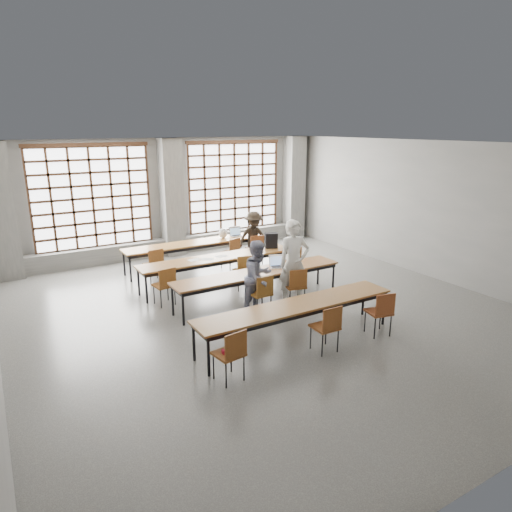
{
  "coord_description": "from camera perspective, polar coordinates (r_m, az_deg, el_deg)",
  "views": [
    {
      "loc": [
        -4.82,
        -7.8,
        3.85
      ],
      "look_at": [
        0.08,
        0.4,
        1.11
      ],
      "focal_mm": 32.0,
      "sensor_mm": 36.0,
      "label": 1
    }
  ],
  "objects": [
    {
      "name": "floor",
      "position": [
        9.95,
        0.8,
        -6.75
      ],
      "size": [
        11.0,
        11.0,
        0.0
      ],
      "primitive_type": "plane",
      "color": "#51514E",
      "rests_on": "ground"
    },
    {
      "name": "ceiling",
      "position": [
        9.18,
        0.89,
        13.83
      ],
      "size": [
        11.0,
        11.0,
        0.0
      ],
      "primitive_type": "plane",
      "rotation": [
        3.14,
        0.0,
        0.0
      ],
      "color": "silver",
      "rests_on": "floor"
    },
    {
      "name": "wall_back",
      "position": [
        14.31,
        -10.89,
        7.29
      ],
      "size": [
        10.0,
        0.0,
        10.0
      ],
      "primitive_type": "plane",
      "rotation": [
        1.57,
        0.0,
        0.0
      ],
      "color": "slate",
      "rests_on": "floor"
    },
    {
      "name": "wall_right",
      "position": [
        12.72,
        20.49,
        5.5
      ],
      "size": [
        0.0,
        11.0,
        11.0
      ],
      "primitive_type": "plane",
      "rotation": [
        1.57,
        0.0,
        -1.57
      ],
      "color": "slate",
      "rests_on": "floor"
    },
    {
      "name": "column_left",
      "position": [
        13.2,
        -29.13,
        4.83
      ],
      "size": [
        0.6,
        0.55,
        3.5
      ],
      "primitive_type": "cube",
      "color": "#555553",
      "rests_on": "floor"
    },
    {
      "name": "column_mid",
      "position": [
        14.05,
        -10.49,
        7.15
      ],
      "size": [
        0.6,
        0.55,
        3.5
      ],
      "primitive_type": "cube",
      "color": "#555553",
      "rests_on": "floor"
    },
    {
      "name": "column_right",
      "position": [
        16.15,
        4.76,
        8.49
      ],
      "size": [
        0.6,
        0.55,
        3.5
      ],
      "primitive_type": "cube",
      "color": "#555553",
      "rests_on": "floor"
    },
    {
      "name": "window_left",
      "position": [
        13.61,
        -19.77,
        6.84
      ],
      "size": [
        3.32,
        0.12,
        3.0
      ],
      "color": "white",
      "rests_on": "wall_back"
    },
    {
      "name": "window_right",
      "position": [
        15.12,
        -2.72,
        8.59
      ],
      "size": [
        3.32,
        0.12,
        3.0
      ],
      "color": "white",
      "rests_on": "wall_back"
    },
    {
      "name": "sill_ledge",
      "position": [
        14.42,
        -10.3,
        1.29
      ],
      "size": [
        9.8,
        0.35,
        0.5
      ],
      "primitive_type": "cube",
      "color": "#555553",
      "rests_on": "floor"
    },
    {
      "name": "desk_row_a",
      "position": [
        12.78,
        -7.62,
        1.44
      ],
      "size": [
        4.0,
        0.7,
        0.73
      ],
      "color": "brown",
      "rests_on": "floor"
    },
    {
      "name": "desk_row_b",
      "position": [
        11.3,
        -4.81,
        -0.42
      ],
      "size": [
        4.0,
        0.7,
        0.73
      ],
      "color": "brown",
      "rests_on": "floor"
    },
    {
      "name": "desk_row_c",
      "position": [
        10.13,
        0.31,
        -2.31
      ],
      "size": [
        4.0,
        0.7,
        0.73
      ],
      "color": "brown",
      "rests_on": "floor"
    },
    {
      "name": "desk_row_d",
      "position": [
        8.36,
        5.18,
        -6.43
      ],
      "size": [
        4.0,
        0.7,
        0.73
      ],
      "color": "brown",
      "rests_on": "floor"
    },
    {
      "name": "chair_back_left",
      "position": [
        11.78,
        -12.58,
        -0.72
      ],
      "size": [
        0.46,
        0.47,
        0.88
      ],
      "color": "brown",
      "rests_on": "floor"
    },
    {
      "name": "chair_back_mid",
      "position": [
        12.61,
        -3.03,
        0.75
      ],
      "size": [
        0.52,
        0.52,
        0.88
      ],
      "color": "maroon",
      "rests_on": "floor"
    },
    {
      "name": "chair_back_right",
      "position": [
        12.96,
        -0.04,
        1.21
      ],
      "size": [
        0.48,
        0.48,
        0.88
      ],
      "color": "brown",
      "rests_on": "floor"
    },
    {
      "name": "chair_mid_left",
      "position": [
        10.2,
        -11.26,
        -3.26
      ],
      "size": [
        0.47,
        0.47,
        0.88
      ],
      "color": "brown",
      "rests_on": "floor"
    },
    {
      "name": "chair_mid_centre",
      "position": [
        10.97,
        -1.53,
        -1.57
      ],
      "size": [
        0.49,
        0.49,
        0.88
      ],
      "color": "brown",
      "rests_on": "floor"
    },
    {
      "name": "chair_mid_right",
      "position": [
        11.7,
        4.57,
        -0.49
      ],
      "size": [
        0.48,
        0.48,
        0.88
      ],
      "color": "brown",
      "rests_on": "floor"
    },
    {
      "name": "chair_front_left",
      "position": [
        9.52,
        0.74,
        -4.35
      ],
      "size": [
        0.43,
        0.44,
        0.88
      ],
      "color": "brown",
      "rests_on": "floor"
    },
    {
      "name": "chair_front_right",
      "position": [
        9.98,
        5.04,
        -3.43
      ],
      "size": [
        0.51,
        0.51,
        0.88
      ],
      "color": "brown",
      "rests_on": "floor"
    },
    {
      "name": "chair_near_left",
      "position": [
        7.12,
        -3.1,
        -11.73
      ],
      "size": [
        0.47,
        0.48,
        0.88
      ],
      "color": "brown",
      "rests_on": "floor"
    },
    {
      "name": "chair_near_mid",
      "position": [
        8.08,
        8.95,
        -8.41
      ],
      "size": [
        0.43,
        0.43,
        0.88
      ],
      "color": "brown",
      "rests_on": "floor"
    },
    {
      "name": "chair_near_right",
      "position": [
        8.9,
        15.38,
        -6.45
      ],
      "size": [
        0.5,
        0.5,
        0.88
      ],
      "color": "maroon",
      "rests_on": "floor"
    },
    {
      "name": "student_male",
      "position": [
        9.96,
        4.76,
        -0.91
      ],
      "size": [
        0.78,
        0.59,
        1.92
      ],
      "primitive_type": "imported",
      "rotation": [
        0.0,
        0.0,
        -0.21
      ],
      "color": "silver",
      "rests_on": "floor"
    },
    {
      "name": "student_female",
      "position": [
        9.54,
        0.32,
        -2.68
      ],
      "size": [
        0.93,
        0.83,
        1.58
      ],
      "primitive_type": "imported",
      "rotation": [
        0.0,
        0.0,
        0.35
      ],
      "color": "#1B1F51",
      "rests_on": "floor"
    },
    {
      "name": "student_back",
      "position": [
        13.02,
        -0.28,
        2.28
      ],
      "size": [
        1.02,
        0.64,
        1.52
      ],
      "primitive_type": "imported",
      "rotation": [
        0.0,
        0.0,
        -0.08
      ],
      "color": "black",
      "rests_on": "floor"
    },
    {
      "name": "laptop_front",
      "position": [
        10.47,
        2.68,
        -0.99
      ],
      "size": [
        0.44,
        0.41,
        0.26
      ],
      "color": "#BCBCC1",
      "rests_on": "desk_row_c"
    },
    {
      "name": "laptop_back",
      "position": [
        13.41,
        -2.51,
        2.82
      ],
      "size": [
        0.38,
        0.33,
        0.26
      ],
      "color": "#B5B5BA",
      "rests_on": "desk_row_a"
    },
    {
      "name": "mouse",
      "position": [
        10.59,
        4.77,
        -1.07
      ],
      "size": [
        0.12,
        0.1,
        0.04
      ],
      "primitive_type": "ellipsoid",
      "rotation": [
        0.0,
        0.0,
        -0.41
      ],
      "color": "silver",
      "rests_on": "desk_row_c"
    },
    {
      "name": "green_box",
      "position": [
        10.14,
        -0.16,
        -1.64
      ],
      "size": [
        0.27,
        0.17,
        0.09
      ],
      "primitive_type": "cube",
      "rotation": [
        0.0,
        0.0,
        -0.34
      ],
      "color": "#297F2F",
      "rests_on": "desk_row_c"
    },
    {
      "name": "phone",
      "position": [
        10.12,
        1.48,
        -1.9
      ],
      "size": [
        0.14,
        0.07,
        0.01
      ],
      "primitive_type": "cube",
      "rotation": [
        0.0,
        0.0,
        -0.11
      ],
      "color": "black",
      "rests_on": "desk_row_c"
    },
    {
      "name": "paper_sheet_a",
      "position": [
        11.08,
        -7.71,
        -0.48
      ],
      "size": [
        0.32,
        0.24,
        0.0
      ],
      "primitive_type": "cube",
      "rotation": [
        0.0,
        0.0,
        0.11
      ],
      "color": "white",
      "rests_on": "desk_row_b"
    },
    {
      "name": "paper_sheet_b",
      "position": [
        11.11,
        -6.09,
        -0.38
      ],
      "size": [
        0.36,
        0.34,
        0.0
      ],
      "primitive_type": "cube",
      "rotation": [
        0.0,
        0.0,
        -0.59
      ],
      "color": "white",
      "rests_on": "desk_row_b"
    },
    {
      "name": "paper_sheet_c",
      "position": [
        11.32,
        -4.36,
        -0.03
      ],
      "size": [
        0.3,
        0.22,
        0.0
      ],
      "primitive_type": "cube",
      "rotation": [
        0.0,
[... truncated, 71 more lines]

